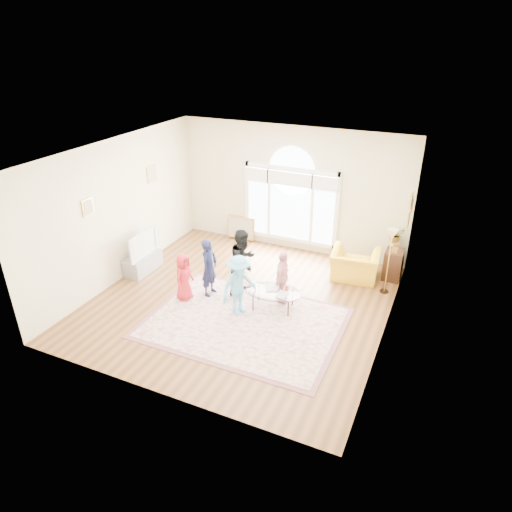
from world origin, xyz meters
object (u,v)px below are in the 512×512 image
at_px(armchair, 355,265).
at_px(area_rug, 244,322).
at_px(television, 141,243).
at_px(coffee_table, 273,292).
at_px(tv_console, 143,263).

bearing_deg(armchair, area_rug, 53.97).
relative_size(television, armchair, 1.00).
bearing_deg(television, armchair, 19.86).
bearing_deg(area_rug, armchair, 59.79).
relative_size(coffee_table, armchair, 1.18).
distance_m(television, armchair, 5.03).
bearing_deg(area_rug, coffee_table, 65.66).
distance_m(area_rug, coffee_table, 0.88).
relative_size(tv_console, television, 0.94).
xyz_separation_m(tv_console, television, (0.01, 0.00, 0.52)).
height_order(area_rug, tv_console, tv_console).
bearing_deg(coffee_table, armchair, 49.57).
xyz_separation_m(area_rug, television, (-3.15, 0.98, 0.72)).
distance_m(area_rug, tv_console, 3.32).
bearing_deg(television, coffee_table, -4.32).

